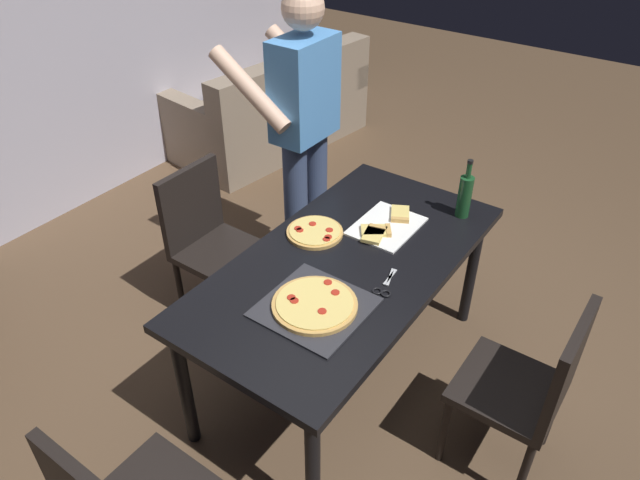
% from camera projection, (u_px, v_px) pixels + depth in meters
% --- Properties ---
extents(ground_plane, '(12.00, 12.00, 0.00)m').
position_uv_depth(ground_plane, '(343.00, 371.00, 3.14)').
color(ground_plane, brown).
extents(dining_table, '(1.66, 0.86, 0.75)m').
position_uv_depth(dining_table, '(346.00, 273.00, 2.74)').
color(dining_table, black).
rests_on(dining_table, ground_plane).
extents(chair_near_camera, '(0.42, 0.42, 0.90)m').
position_uv_depth(chair_near_camera, '(532.00, 385.00, 2.41)').
color(chair_near_camera, black).
rests_on(chair_near_camera, ground_plane).
extents(chair_far_side, '(0.42, 0.42, 0.90)m').
position_uv_depth(chair_far_side, '(208.00, 236.00, 3.27)').
color(chair_far_side, black).
rests_on(chair_far_side, ground_plane).
extents(couch, '(1.79, 1.05, 0.85)m').
position_uv_depth(couch, '(274.00, 113.00, 5.15)').
color(couch, gray).
rests_on(couch, ground_plane).
extents(person_serving_pizza, '(0.55, 0.54, 1.75)m').
position_uv_depth(person_serving_pizza, '(303.00, 127.00, 3.28)').
color(person_serving_pizza, '#38476B').
rests_on(person_serving_pizza, ground_plane).
extents(pepperoni_pizza_on_tray, '(0.42, 0.42, 0.04)m').
position_uv_depth(pepperoni_pizza_on_tray, '(315.00, 305.00, 2.42)').
color(pepperoni_pizza_on_tray, '#2D2D33').
rests_on(pepperoni_pizza_on_tray, dining_table).
extents(pizza_slices_on_towel, '(0.40, 0.28, 0.03)m').
position_uv_depth(pizza_slices_on_towel, '(386.00, 226.00, 2.90)').
color(pizza_slices_on_towel, white).
rests_on(pizza_slices_on_towel, dining_table).
extents(wine_bottle, '(0.07, 0.07, 0.32)m').
position_uv_depth(wine_bottle, '(465.00, 195.00, 2.93)').
color(wine_bottle, '#194723').
rests_on(wine_bottle, dining_table).
extents(kitchen_scissors, '(0.20, 0.09, 0.01)m').
position_uv_depth(kitchen_scissors, '(385.00, 287.00, 2.53)').
color(kitchen_scissors, silver).
rests_on(kitchen_scissors, dining_table).
extents(second_pizza_plain, '(0.28, 0.28, 0.03)m').
position_uv_depth(second_pizza_plain, '(315.00, 232.00, 2.86)').
color(second_pizza_plain, tan).
rests_on(second_pizza_plain, dining_table).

